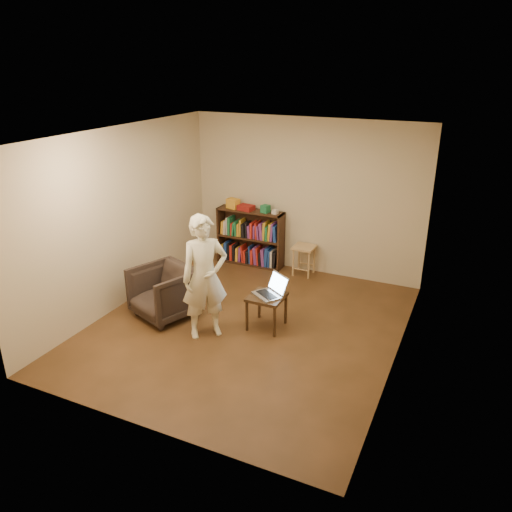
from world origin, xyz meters
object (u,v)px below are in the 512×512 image
at_px(laptop, 271,291).
at_px(side_table, 267,301).
at_px(stool, 304,252).
at_px(person, 205,277).
at_px(armchair, 164,292).
at_px(bookshelf, 251,240).

bearing_deg(laptop, side_table, -96.23).
distance_m(stool, person, 2.51).
bearing_deg(armchair, stool, 80.66).
height_order(armchair, person, person).
xyz_separation_m(laptop, person, (-0.69, -0.56, 0.30)).
bearing_deg(laptop, person, -107.14).
bearing_deg(armchair, side_table, 32.96).
relative_size(bookshelf, side_table, 2.53).
distance_m(armchair, laptop, 1.55).
distance_m(stool, laptop, 1.88).
distance_m(laptop, person, 0.94).
distance_m(side_table, person, 0.93).
distance_m(side_table, laptop, 0.15).
xyz_separation_m(bookshelf, side_table, (1.18, -1.98, -0.04)).
bearing_deg(side_table, laptop, 50.04).
relative_size(bookshelf, laptop, 2.30).
xyz_separation_m(bookshelf, person, (0.53, -2.49, 0.39)).
bearing_deg(person, stool, 34.21).
relative_size(side_table, person, 0.29).
xyz_separation_m(bookshelf, armchair, (-0.27, -2.29, -0.07)).
bearing_deg(stool, armchair, -120.33).
distance_m(stool, armchair, 2.58).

